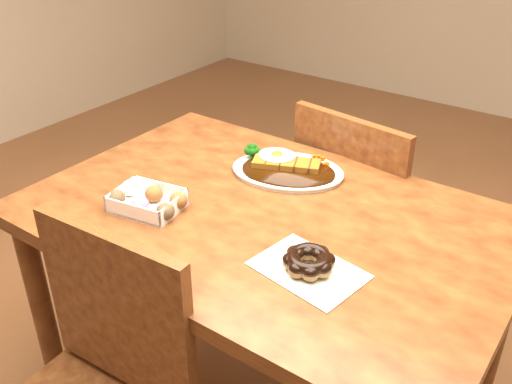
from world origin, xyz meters
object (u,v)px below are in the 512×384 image
Objects in this scene: pon_de_ring at (309,262)px; donut_box at (147,200)px; chair_far at (364,216)px; katsu_curry_plate at (286,168)px; table at (265,245)px.

donut_box is at bearing -178.02° from pon_de_ring.
chair_far is 0.45m from katsu_curry_plate.
katsu_curry_plate is 0.41m from donut_box.
chair_far reaches higher than table.
chair_far reaches higher than donut_box.
donut_box is 0.80× the size of pon_de_ring.
table is 0.56m from chair_far.
katsu_curry_plate reaches higher than table.
table is at bearing -70.13° from katsu_curry_plate.
table is at bearing 31.52° from donut_box.
chair_far is at bearing 71.50° from katsu_curry_plate.
donut_box is at bearing -116.11° from katsu_curry_plate.
chair_far is at bearing 86.40° from table.
pon_de_ring is (0.17, -0.68, 0.29)m from chair_far.
katsu_curry_plate is at bearing 63.89° from donut_box.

